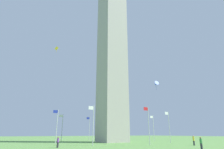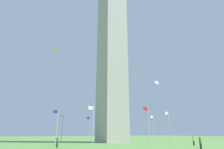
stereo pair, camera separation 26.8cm
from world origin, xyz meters
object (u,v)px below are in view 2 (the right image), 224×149
Objects in this scene: obelisk_monument at (112,36)px; kite_blue_delta at (156,84)px; flagpole_nw at (62,126)px; flagpole_w at (89,127)px; flagpole_e at (148,123)px; flagpole_se at (169,125)px; person_purple_shirt at (57,142)px; person_green_shirt at (200,143)px; kite_yellow_box at (56,49)px; flagpole_n at (57,125)px; flagpole_s at (154,127)px; flagpole_ne at (93,123)px; person_yellow_shirt at (194,140)px; flagpole_sw at (123,127)px.

obelisk_monument is 21.61m from kite_blue_delta.
flagpole_w is at bearing -157.50° from flagpole_nw.
kite_blue_delta reaches higher than flagpole_e.
flagpole_se is at bearing 112.50° from flagpole_w.
obelisk_monument is 35.99× the size of person_purple_shirt.
kite_blue_delta is (-4.24, -12.34, 11.74)m from person_green_shirt.
flagpole_w is (0.07, -14.00, -25.41)m from obelisk_monument.
kite_yellow_box is at bearing 41.14° from flagpole_w.
flagpole_se is at bearing 157.50° from flagpole_n.
obelisk_monument reaches higher than kite_yellow_box.
flagpole_se is at bearing -14.31° from person_purple_shirt.
flagpole_e is 4.35× the size of person_green_shirt.
flagpole_s is (-14.00, -14.00, 0.00)m from flagpole_e.
person_purple_shirt is (16.76, -2.04, -3.17)m from flagpole_e.
flagpole_se is (-19.80, 0.00, 0.00)m from flagpole_ne.
person_yellow_shirt is 9.73m from person_green_shirt.
person_yellow_shirt is 13.33m from kite_blue_delta.
flagpole_se is 1.00× the size of flagpole_nw.
flagpole_w is 3.63× the size of kite_blue_delta.
person_yellow_shirt is at bearing 151.38° from flagpole_ne.
kite_blue_delta is 25.24m from kite_yellow_box.
flagpole_nw is at bearing -44.81° from obelisk_monument.
flagpole_se and flagpole_nw have the same top height.
flagpole_ne and flagpole_e have the same top height.
flagpole_se is at bearing 134.81° from obelisk_monument.
flagpole_n reaches higher than person_green_shirt.
flagpole_e is at bearing 135.00° from flagpole_n.
obelisk_monument is at bearing 90.27° from flagpole_w.
flagpole_ne is at bearing -0.00° from flagpole_se.
flagpole_sw and flagpole_nw have the same top height.
obelisk_monument is 28.99m from flagpole_sw.
kite_blue_delta is at bearing -21.61° from person_green_shirt.
flagpole_nw is at bearing -112.50° from flagpole_n.
obelisk_monument is at bearing 45.19° from flagpole_sw.
person_purple_shirt is (6.86, 2.06, -3.17)m from flagpole_ne.
flagpole_nw is 4.04× the size of person_yellow_shirt.
flagpole_nw is 4.27× the size of kite_yellow_box.
person_purple_shirt is at bearing -6.94° from flagpole_e.
flagpole_nw is (-4.10, -9.90, 0.00)m from flagpole_n.
flagpole_e is at bearing 112.50° from flagpole_nw.
flagpole_w is (14.00, -14.00, 0.00)m from flagpole_s.
flagpole_s is (-13.93, 0.00, -25.41)m from obelisk_monument.
flagpole_se reaches higher than person_purple_shirt.
person_green_shirt is at bearing 55.78° from flagpole_se.
flagpole_w is 1.00× the size of flagpole_nw.
flagpole_se is 4.35× the size of person_green_shirt.
kite_yellow_box is (-1.31, -12.47, 21.25)m from person_purple_shirt.
flagpole_se reaches higher than person_yellow_shirt.
kite_blue_delta reaches higher than flagpole_n.
flagpole_sw is 10.72m from flagpole_w.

